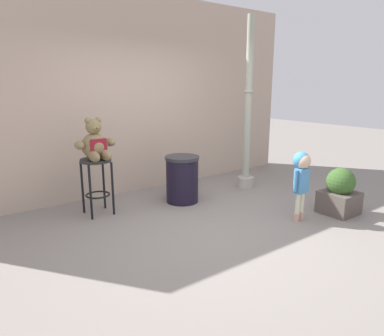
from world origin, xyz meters
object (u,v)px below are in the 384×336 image
at_px(teddy_bear, 95,144).
at_px(planter_with_shrub, 340,193).
at_px(child_walking, 302,171).
at_px(lamppost, 248,123).
at_px(trash_bin, 182,179).
at_px(bar_stool_with_teddy, 97,174).

distance_m(teddy_bear, planter_with_shrub, 3.42).
bearing_deg(planter_with_shrub, child_walking, 165.70).
height_order(child_walking, lamppost, lamppost).
xyz_separation_m(trash_bin, lamppost, (1.35, -0.00, 0.77)).
relative_size(child_walking, lamppost, 0.32).
bearing_deg(trash_bin, lamppost, -0.16).
distance_m(teddy_bear, child_walking, 2.74).
relative_size(bar_stool_with_teddy, planter_with_shrub, 1.21).
relative_size(teddy_bear, lamppost, 0.20).
bearing_deg(child_walking, teddy_bear, 85.68).
relative_size(trash_bin, planter_with_shrub, 1.10).
bearing_deg(trash_bin, bar_stool_with_teddy, 168.10).
height_order(trash_bin, lamppost, lamppost).
xyz_separation_m(bar_stool_with_teddy, teddy_bear, (-0.00, -0.03, 0.42)).
bearing_deg(trash_bin, child_walking, -62.00).
xyz_separation_m(child_walking, trash_bin, (-0.82, 1.54, -0.31)).
distance_m(trash_bin, lamppost, 1.56).
distance_m(bar_stool_with_teddy, planter_with_shrub, 3.37).
xyz_separation_m(teddy_bear, trash_bin, (1.24, -0.23, -0.63)).
height_order(teddy_bear, lamppost, lamppost).
height_order(bar_stool_with_teddy, child_walking, child_walking).
bearing_deg(child_walking, planter_with_shrub, -67.92).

